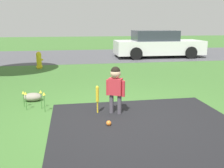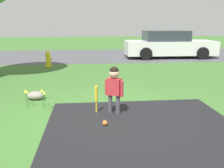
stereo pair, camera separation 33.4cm
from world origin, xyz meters
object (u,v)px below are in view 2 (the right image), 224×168
Objects in this scene: child at (114,83)px; parked_car at (168,45)px; fire_hydrant at (48,60)px; baseball_bat at (96,95)px; sports_ball at (105,123)px.

parked_car is (3.70, 8.00, 0.04)m from child.
parked_car is at bearing 93.58° from child.
fire_hydrant is 0.14× the size of parked_car.
child is 0.20× the size of parked_car.
baseball_bat is 6.22× the size of sports_ball.
baseball_bat is at bearing -164.51° from child.
baseball_bat is 8.90m from parked_car.
child reaches higher than sports_ball.
parked_car is at bearing 62.93° from baseball_bat.
child is 8.81m from parked_car.
child is 1.41× the size of fire_hydrant.
child is 10.49× the size of sports_ball.
fire_hydrant is at bearing -154.95° from parked_car.
child reaches higher than fire_hydrant.
child is at bearing -12.94° from baseball_bat.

